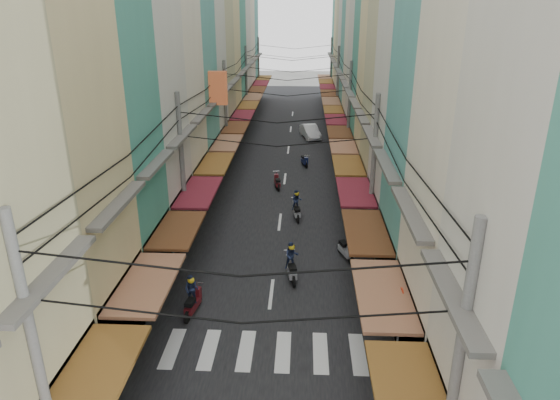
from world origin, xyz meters
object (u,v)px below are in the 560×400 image
(market_umbrella, at_px, (472,347))
(traffic_sign, at_px, (400,309))
(white_car, at_px, (310,138))
(bicycle, at_px, (424,311))

(market_umbrella, distance_m, traffic_sign, 2.57)
(white_car, xyz_separation_m, market_umbrella, (4.76, -34.60, 2.06))
(white_car, distance_m, bicycle, 29.89)
(market_umbrella, relative_size, traffic_sign, 0.75)
(white_car, relative_size, market_umbrella, 1.92)
(traffic_sign, bearing_deg, market_umbrella, -39.58)
(bicycle, xyz_separation_m, market_umbrella, (0.17, -5.07, 2.06))
(bicycle, height_order, traffic_sign, traffic_sign)
(bicycle, relative_size, market_umbrella, 0.66)
(white_car, distance_m, traffic_sign, 33.17)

